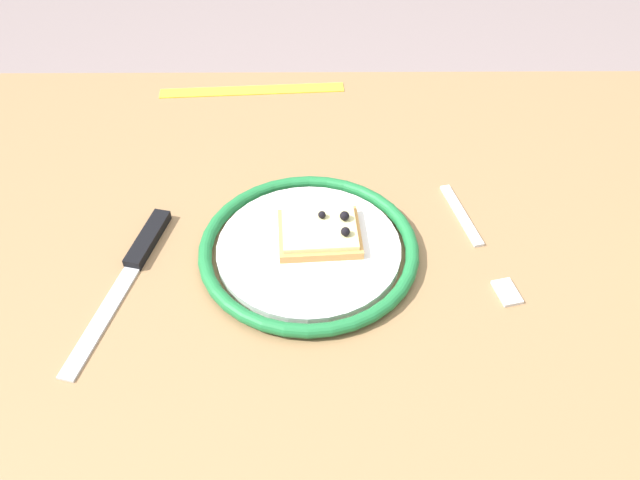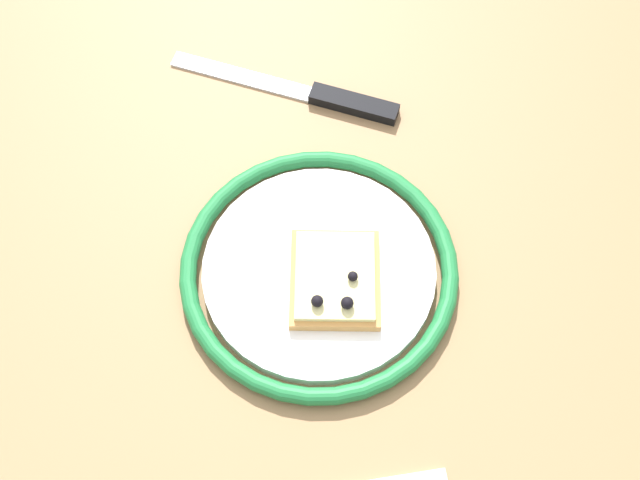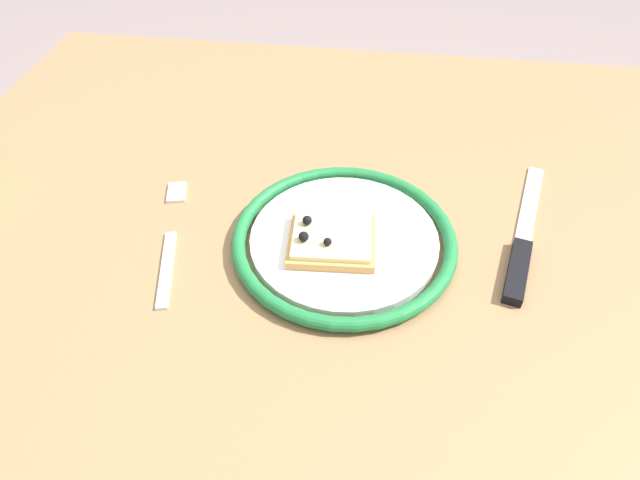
% 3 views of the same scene
% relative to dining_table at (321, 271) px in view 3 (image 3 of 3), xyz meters
% --- Properties ---
extents(ground_plane, '(6.00, 6.00, 0.00)m').
position_rel_dining_table_xyz_m(ground_plane, '(0.00, 0.00, -0.65)').
color(ground_plane, gray).
extents(dining_table, '(1.05, 0.88, 0.74)m').
position_rel_dining_table_xyz_m(dining_table, '(0.00, 0.00, 0.00)').
color(dining_table, '#936D47').
rests_on(dining_table, ground_plane).
extents(plate, '(0.25, 0.25, 0.02)m').
position_rel_dining_table_xyz_m(plate, '(0.03, -0.04, 0.10)').
color(plate, white).
rests_on(plate, dining_table).
extents(pizza_slice_near, '(0.10, 0.08, 0.03)m').
position_rel_dining_table_xyz_m(pizza_slice_near, '(0.02, -0.05, 0.11)').
color(pizza_slice_near, '#D0904C').
rests_on(pizza_slice_near, plate).
extents(knife, '(0.08, 0.24, 0.01)m').
position_rel_dining_table_xyz_m(knife, '(0.23, -0.02, 0.10)').
color(knife, silver).
rests_on(knife, dining_table).
extents(fork, '(0.06, 0.20, 0.00)m').
position_rel_dining_table_xyz_m(fork, '(-0.17, -0.05, 0.09)').
color(fork, silver).
rests_on(fork, dining_table).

